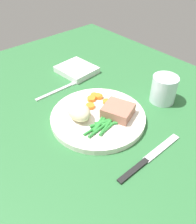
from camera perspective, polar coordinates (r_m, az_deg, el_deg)
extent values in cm
cube|color=#2D6B38|center=(66.08, 2.14, -2.27)|extent=(120.00, 90.00, 2.00)
cylinder|color=white|center=(64.67, 0.00, -1.23)|extent=(25.56, 25.56, 1.60)
cube|color=#A86B56|center=(63.51, 4.79, 0.32)|extent=(9.48, 9.14, 2.82)
ellipsoid|color=beige|center=(61.95, -4.61, 0.08)|extent=(7.26, 5.33, 4.37)
cylinder|color=orange|center=(68.13, 2.04, 2.48)|extent=(2.20, 2.20, 0.81)
cylinder|color=orange|center=(66.39, -1.87, 1.41)|extent=(2.50, 2.50, 0.93)
cylinder|color=orange|center=(70.60, -0.94, 4.00)|extent=(2.14, 2.14, 0.81)
cylinder|color=orange|center=(69.10, -1.61, 3.16)|extent=(2.42, 2.42, 0.93)
cylinder|color=orange|center=(70.03, 0.22, 3.68)|extent=(2.30, 2.30, 0.83)
cylinder|color=orange|center=(70.10, -0.03, 3.79)|extent=(2.15, 2.15, 0.96)
cylinder|color=#2D8C38|center=(61.70, 0.52, -2.14)|extent=(4.01, 7.67, 0.80)
cylinder|color=#2D8C38|center=(59.62, 0.47, -3.97)|extent=(1.60, 8.13, 0.75)
cylinder|color=#2D8C38|center=(61.60, 1.77, -2.20)|extent=(2.80, 5.64, 0.88)
cylinder|color=#2D8C38|center=(61.21, 0.81, -2.54)|extent=(3.41, 7.81, 0.82)
cylinder|color=#2D8C38|center=(60.29, 2.14, -3.38)|extent=(3.31, 7.20, 0.79)
cylinder|color=#2D8C38|center=(60.02, -0.50, -3.67)|extent=(0.95, 8.01, 0.67)
cylinder|color=#2D8C38|center=(60.34, 2.81, -3.46)|extent=(1.61, 6.06, 0.64)
cylinder|color=#2D8C38|center=(60.90, 1.55, -2.93)|extent=(4.24, 5.96, 0.65)
cylinder|color=#2D8C38|center=(61.16, 1.14, -2.59)|extent=(2.84, 7.02, 0.81)
cube|color=silver|center=(76.38, -10.46, 4.69)|extent=(1.00, 13.00, 0.40)
cube|color=silver|center=(80.45, -5.73, 7.15)|extent=(0.24, 3.60, 0.40)
cube|color=silver|center=(80.17, -5.56, 7.04)|extent=(0.24, 3.60, 0.40)
cube|color=silver|center=(79.89, -5.39, 6.92)|extent=(0.24, 3.60, 0.40)
cube|color=silver|center=(79.62, -5.21, 6.81)|extent=(0.24, 3.60, 0.40)
cube|color=black|center=(53.91, 8.46, -13.68)|extent=(1.30, 9.00, 0.64)
cube|color=silver|center=(59.52, 14.98, -8.27)|extent=(1.70, 12.00, 0.40)
cylinder|color=silver|center=(72.27, 15.46, 5.28)|extent=(7.39, 7.39, 8.03)
cylinder|color=silver|center=(73.53, 15.15, 3.81)|extent=(6.80, 6.80, 3.45)
cube|color=white|center=(85.86, -5.12, 10.06)|extent=(13.30, 11.96, 2.02)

